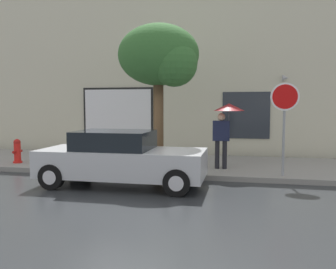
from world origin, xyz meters
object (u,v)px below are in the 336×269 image
object	(u,v)px
fire_hydrant	(17,151)
pedestrian_with_umbrella	(226,118)
street_tree	(161,58)
parked_car	(121,159)
stop_sign	(284,110)

from	to	relation	value
fire_hydrant	pedestrian_with_umbrella	xyz separation A→B (m)	(6.92, 0.32, 1.15)
fire_hydrant	street_tree	world-z (taller)	street_tree
parked_car	pedestrian_with_umbrella	world-z (taller)	pedestrian_with_umbrella
pedestrian_with_umbrella	stop_sign	distance (m)	1.78
pedestrian_with_umbrella	street_tree	bearing A→B (deg)	-169.62
fire_hydrant	street_tree	size ratio (longest dim) A/B	0.18
parked_car	stop_sign	size ratio (longest dim) A/B	1.67
fire_hydrant	pedestrian_with_umbrella	distance (m)	7.02
parked_car	pedestrian_with_umbrella	distance (m)	3.51
fire_hydrant	stop_sign	size ratio (longest dim) A/B	0.32
parked_car	fire_hydrant	xyz separation A→B (m)	(-4.32, 1.83, -0.15)
parked_car	stop_sign	world-z (taller)	stop_sign
parked_car	pedestrian_with_umbrella	xyz separation A→B (m)	(2.60, 2.14, 1.00)
street_tree	pedestrian_with_umbrella	bearing A→B (deg)	10.38
street_tree	stop_sign	world-z (taller)	street_tree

